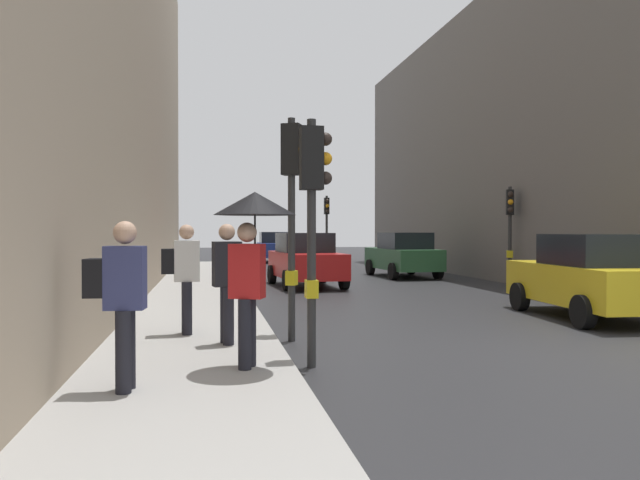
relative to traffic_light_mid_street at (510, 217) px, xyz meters
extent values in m
plane|color=#28282B|center=(-4.27, -11.00, -2.28)|extent=(120.00, 120.00, 0.00)
cube|color=#A8A5A0|center=(-10.15, -5.00, -2.20)|extent=(2.61, 40.00, 0.16)
cube|color=slate|center=(6.31, 3.51, 3.13)|extent=(12.00, 28.99, 10.82)
cylinder|color=#2D2D2D|center=(0.01, 0.02, -0.63)|extent=(0.12, 0.12, 3.30)
cube|color=black|center=(0.01, 0.02, 0.50)|extent=(0.33, 0.37, 0.84)
cube|color=yellow|center=(0.01, 0.02, -1.23)|extent=(0.24, 0.22, 0.24)
sphere|color=#2D231E|center=(-0.06, -0.15, 0.76)|extent=(0.18, 0.18, 0.18)
sphere|color=orange|center=(-0.06, -0.15, 0.50)|extent=(0.18, 0.18, 0.18)
sphere|color=#2D231E|center=(-0.06, -0.15, 0.24)|extent=(0.18, 0.18, 0.18)
cylinder|color=#2D2D2D|center=(-8.55, -10.98, -0.62)|extent=(0.12, 0.12, 3.31)
cube|color=black|center=(-8.55, -10.98, 0.52)|extent=(0.30, 0.24, 0.84)
cube|color=yellow|center=(-8.55, -10.98, -1.23)|extent=(0.16, 0.20, 0.24)
sphere|color=#2D231E|center=(-8.36, -10.99, 0.78)|extent=(0.18, 0.18, 0.18)
sphere|color=orange|center=(-8.36, -10.99, 0.52)|extent=(0.18, 0.18, 0.18)
sphere|color=#2D231E|center=(-8.36, -10.99, 0.26)|extent=(0.18, 0.18, 0.18)
cylinder|color=#2D2D2D|center=(-8.55, -9.00, -0.43)|extent=(0.12, 0.12, 3.69)
cube|color=black|center=(-8.55, -9.00, 0.89)|extent=(0.37, 0.34, 0.84)
cube|color=yellow|center=(-8.55, -9.00, -1.23)|extent=(0.23, 0.25, 0.24)
sphere|color=#2D231E|center=(-8.38, -9.08, 1.15)|extent=(0.18, 0.18, 0.18)
sphere|color=orange|center=(-8.38, -9.08, 0.89)|extent=(0.18, 0.18, 0.18)
sphere|color=#2D231E|center=(-8.38, -9.08, 0.63)|extent=(0.18, 0.18, 0.18)
cylinder|color=#2D2D2D|center=(-3.93, 11.84, -0.47)|extent=(0.12, 0.12, 3.61)
cube|color=black|center=(-3.93, 11.84, 0.82)|extent=(0.24, 0.30, 0.84)
cube|color=yellow|center=(-3.93, 11.84, -1.23)|extent=(0.20, 0.16, 0.24)
sphere|color=#2D231E|center=(-3.93, 11.65, 1.08)|extent=(0.18, 0.18, 0.18)
sphere|color=orange|center=(-3.93, 11.65, 0.82)|extent=(0.18, 0.18, 0.18)
sphere|color=#2D231E|center=(-3.93, 11.65, 0.56)|extent=(0.18, 0.18, 0.18)
cube|color=navy|center=(-6.04, 17.04, -1.56)|extent=(1.87, 4.23, 0.80)
cube|color=black|center=(-6.04, 17.29, -0.84)|extent=(1.63, 2.03, 0.64)
cylinder|color=black|center=(-5.17, 15.67, -1.96)|extent=(0.23, 0.64, 0.64)
cylinder|color=black|center=(-6.97, 15.70, -1.96)|extent=(0.23, 0.64, 0.64)
cylinder|color=black|center=(-5.12, 18.37, -1.96)|extent=(0.23, 0.64, 0.64)
cylinder|color=black|center=(-6.92, 18.40, -1.96)|extent=(0.23, 0.64, 0.64)
cube|color=red|center=(-6.73, 0.93, -1.56)|extent=(2.09, 4.32, 0.80)
cube|color=black|center=(-6.74, 1.18, -0.84)|extent=(1.74, 2.11, 0.64)
cylinder|color=black|center=(-5.73, -0.35, -1.96)|extent=(0.26, 0.65, 0.64)
cylinder|color=black|center=(-7.53, -0.48, -1.96)|extent=(0.26, 0.65, 0.64)
cylinder|color=black|center=(-5.92, 2.34, -1.96)|extent=(0.26, 0.65, 0.64)
cylinder|color=black|center=(-7.72, 2.21, -1.96)|extent=(0.26, 0.65, 0.64)
cube|color=yellow|center=(-2.06, -7.42, -1.56)|extent=(2.06, 4.31, 0.80)
cube|color=black|center=(-2.07, -7.67, -0.84)|extent=(1.72, 2.10, 0.64)
cylinder|color=black|center=(-2.87, -6.01, -1.96)|extent=(0.26, 0.65, 0.64)
cylinder|color=black|center=(-1.07, -6.13, -1.96)|extent=(0.26, 0.65, 0.64)
cylinder|color=black|center=(-3.04, -8.71, -1.96)|extent=(0.26, 0.65, 0.64)
cube|color=#2D6038|center=(-2.29, 4.41, -1.56)|extent=(2.05, 4.30, 0.80)
cube|color=black|center=(-2.28, 4.16, -0.84)|extent=(1.72, 2.09, 0.64)
cylinder|color=black|center=(-3.27, 5.71, -1.96)|extent=(0.26, 0.65, 0.64)
cylinder|color=black|center=(-1.48, 5.82, -1.96)|extent=(0.26, 0.65, 0.64)
cylinder|color=black|center=(-3.11, 3.01, -1.96)|extent=(0.26, 0.65, 0.64)
cylinder|color=black|center=(-1.31, 3.12, -1.96)|extent=(0.26, 0.65, 0.64)
cylinder|color=black|center=(-9.41, -11.49, -1.69)|extent=(0.16, 0.16, 0.85)
cylinder|color=black|center=(-9.48, -11.68, -1.69)|extent=(0.16, 0.16, 0.85)
cube|color=red|center=(-9.44, -11.59, -0.94)|extent=(0.47, 0.39, 0.66)
sphere|color=tan|center=(-9.44, -11.59, -0.47)|extent=(0.24, 0.24, 0.24)
cylinder|color=black|center=(-9.35, -11.62, -0.69)|extent=(0.02, 0.02, 0.90)
cone|color=black|center=(-9.35, -11.62, -0.12)|extent=(1.00, 1.00, 0.28)
cylinder|color=black|center=(-10.26, -8.82, -1.69)|extent=(0.16, 0.16, 0.85)
cylinder|color=black|center=(-10.24, -9.02, -1.69)|extent=(0.16, 0.16, 0.85)
cube|color=silver|center=(-10.25, -8.92, -0.94)|extent=(0.42, 0.29, 0.66)
sphere|color=tan|center=(-10.25, -8.92, -0.47)|extent=(0.24, 0.24, 0.24)
cube|color=black|center=(-10.55, -8.94, -0.94)|extent=(0.22, 0.29, 0.40)
cylinder|color=black|center=(-10.75, -12.35, -1.69)|extent=(0.16, 0.16, 0.85)
cylinder|color=black|center=(-10.77, -12.55, -1.69)|extent=(0.16, 0.16, 0.85)
cube|color=navy|center=(-10.76, -12.45, -0.94)|extent=(0.43, 0.30, 0.66)
sphere|color=tan|center=(-10.76, -12.45, -0.47)|extent=(0.24, 0.24, 0.24)
cube|color=black|center=(-11.06, -12.42, -0.94)|extent=(0.23, 0.30, 0.40)
cylinder|color=black|center=(-9.65, -9.83, -1.69)|extent=(0.16, 0.16, 0.85)
cylinder|color=black|center=(-9.62, -10.03, -1.69)|extent=(0.16, 0.16, 0.85)
cube|color=black|center=(-9.64, -9.93, -0.94)|extent=(0.44, 0.33, 0.66)
sphere|color=tan|center=(-9.64, -9.93, -0.47)|extent=(0.24, 0.24, 0.24)
camera|label=1|loc=(-9.92, -19.13, -0.45)|focal=34.78mm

